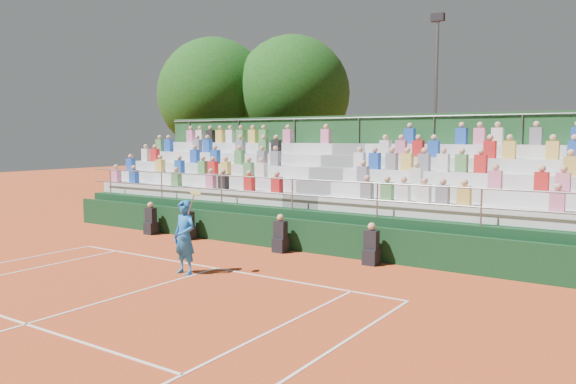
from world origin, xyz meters
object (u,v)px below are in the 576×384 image
Objects in this scene: tree_west at (214,95)px; tree_east at (292,94)px; tennis_player at (185,237)px; floodlight_mast at (436,100)px.

tree_east is at bearing 22.62° from tree_west.
tennis_player is at bearing -51.52° from tree_west.
tree_east is (4.05, 1.69, 0.01)m from tree_west.
floodlight_mast reaches higher than tree_east.
floodlight_mast is at bearing 84.45° from tennis_player.
tree_east is 7.98m from floodlight_mast.
floodlight_mast reaches higher than tennis_player.
floodlight_mast is (12.00, 1.51, -0.62)m from tree_west.
floodlight_mast is at bearing 7.16° from tree_west.
tennis_player is 0.24× the size of floodlight_mast.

